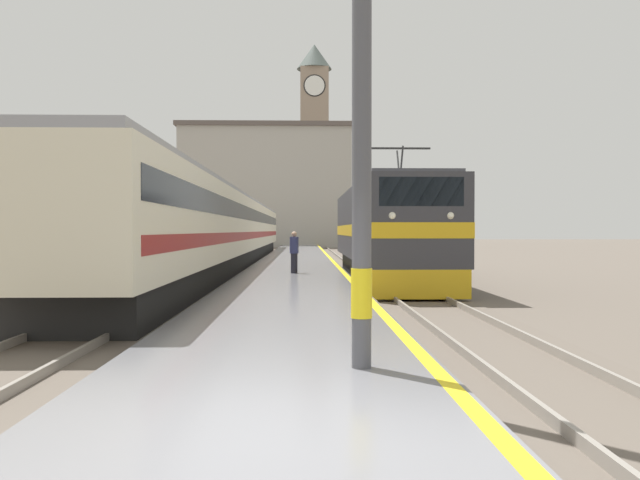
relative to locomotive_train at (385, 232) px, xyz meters
The scene contains 9 objects.
ground_plane 11.50m from the locomotive_train, 108.36° to the left, with size 200.00×200.00×0.00m, color #60564C.
platform 7.00m from the locomotive_train, 121.78° to the left, with size 4.18×140.00×0.32m.
rail_track_near 6.06m from the locomotive_train, 90.00° to the left, with size 2.83×140.00×0.16m.
rail_track_far 9.55m from the locomotive_train, 142.01° to the left, with size 2.84×140.00×0.16m.
locomotive_train is the anchor object (origin of this frame).
passenger_train 13.55m from the locomotive_train, 122.99° to the left, with size 2.92×51.65×3.81m.
person_on_platform 3.68m from the locomotive_train, behind, with size 0.34×0.34×1.61m.
clock_tower 61.54m from the locomotive_train, 91.68° to the left, with size 4.70×4.70×27.18m.
station_building 50.66m from the locomotive_train, 98.63° to the left, with size 20.01×10.45×14.11m.
Camera 1 is at (0.37, -5.22, 1.97)m, focal length 35.00 mm.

